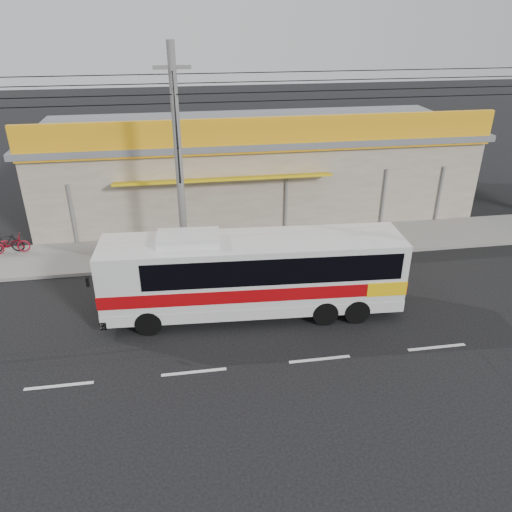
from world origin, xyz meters
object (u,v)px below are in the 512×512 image
at_px(motorbike_red, 10,244).
at_px(motorbike_dark, 6,243).
at_px(coach_bus, 258,271).
at_px(utility_pole, 173,87).

height_order(motorbike_red, motorbike_dark, motorbike_dark).
bearing_deg(coach_bus, motorbike_dark, 151.39).
distance_m(motorbike_red, motorbike_dark, 0.23).
xyz_separation_m(coach_bus, utility_pole, (-2.49, 3.66, 5.76)).
bearing_deg(motorbike_dark, coach_bus, -119.49).
distance_m(motorbike_red, utility_pole, 10.70).
bearing_deg(motorbike_dark, utility_pole, -107.15).
distance_m(coach_bus, motorbike_red, 12.07).
xyz_separation_m(motorbike_red, motorbike_dark, (-0.19, 0.13, 0.03)).
xyz_separation_m(motorbike_red, utility_pole, (7.72, -2.67, 6.91)).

